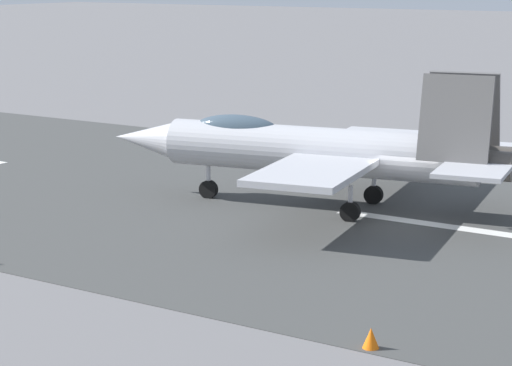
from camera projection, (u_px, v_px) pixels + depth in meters
ground_plane at (412, 222)px, 38.20m from camera, size 400.00×400.00×0.00m
runway_strip at (412, 222)px, 38.18m from camera, size 240.00×26.00×0.02m
fighter_jet at (319, 149)px, 39.88m from camera, size 17.42×13.53×5.61m
marker_cone_near at (371, 338)px, 25.32m from camera, size 0.44×0.44×0.55m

